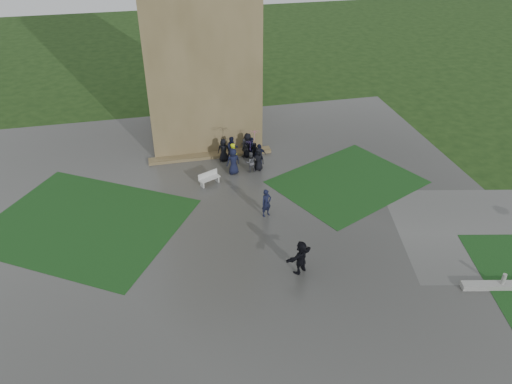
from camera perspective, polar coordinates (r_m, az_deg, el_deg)
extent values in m
plane|color=black|center=(28.18, -2.10, -6.04)|extent=(120.00, 120.00, 0.00)
cube|color=#373735|center=(29.74, -2.83, -3.68)|extent=(34.00, 34.00, 0.02)
cube|color=#133614|center=(31.47, -18.94, -3.36)|extent=(14.10, 13.46, 0.01)
cube|color=#133614|center=(34.24, 10.39, 1.12)|extent=(11.12, 10.15, 0.01)
cube|color=brown|center=(37.90, -6.91, 19.23)|extent=(8.00, 8.00, 18.00)
cube|color=brown|center=(36.91, -5.21, 4.19)|extent=(9.00, 0.80, 0.22)
cylinder|color=gray|center=(28.07, 26.38, -9.12)|extent=(0.20, 0.20, 0.90)
cube|color=beige|center=(33.38, -5.33, 1.54)|extent=(1.54, 1.03, 0.06)
cube|color=beige|center=(33.24, -6.16, 0.88)|extent=(0.24, 0.39, 0.42)
cube|color=beige|center=(33.77, -4.46, 1.52)|extent=(0.24, 0.39, 0.42)
cube|color=beige|center=(33.43, -5.55, 2.03)|extent=(1.37, 0.67, 0.40)
imported|color=black|center=(35.83, -0.16, 4.57)|extent=(0.96, 1.00, 1.51)
imported|color=black|center=(36.37, -0.50, 5.11)|extent=(0.65, 1.00, 1.60)
imported|color=black|center=(36.43, -0.96, 5.37)|extent=(1.09, 0.99, 1.85)
imported|color=#47464C|center=(36.51, -1.34, 5.09)|extent=(0.78, 0.98, 1.47)
imported|color=black|center=(36.10, -2.73, 5.01)|extent=(0.89, 0.54, 1.79)
imported|color=black|center=(35.97, -3.73, 4.81)|extent=(0.87, 0.62, 1.73)
imported|color=#CEE60D|center=(35.10, -2.56, 4.20)|extent=(0.68, 0.79, 1.84)
imported|color=black|center=(34.80, -2.50, 3.60)|extent=(0.58, 0.64, 1.47)
imported|color=black|center=(34.28, -2.61, 3.52)|extent=(1.05, 0.83, 1.90)
imported|color=#47464C|center=(34.58, -0.64, 3.44)|extent=(0.77, 0.50, 1.49)
imported|color=black|center=(34.76, 0.27, 3.76)|extent=(0.96, 0.83, 1.64)
imported|color=black|center=(34.94, 0.40, 4.12)|extent=(1.25, 1.04, 1.86)
imported|color=#F766C8|center=(35.24, -0.17, 6.46)|extent=(0.85, 0.85, 0.78)
imported|color=#5E3A9F|center=(33.98, -0.66, 5.30)|extent=(0.82, 0.82, 0.76)
imported|color=black|center=(35.38, -3.80, 6.71)|extent=(0.96, 0.96, 0.88)
imported|color=black|center=(29.94, 1.20, -1.26)|extent=(0.77, 0.65, 1.80)
imported|color=black|center=(25.91, 5.15, -7.42)|extent=(1.85, 1.44, 1.91)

